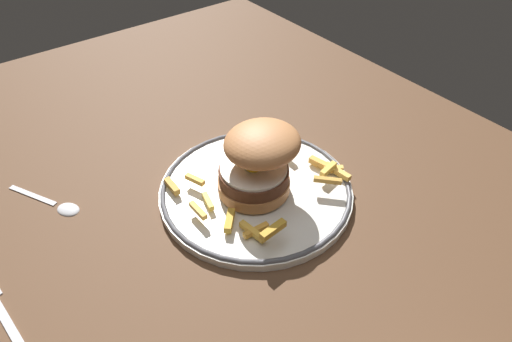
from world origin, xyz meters
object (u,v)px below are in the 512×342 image
(burger, at_px, (258,160))
(fork, at_px, (0,310))
(spoon, at_px, (60,205))
(dinner_plate, at_px, (256,190))

(burger, bearing_deg, fork, -94.42)
(burger, distance_m, spoon, 0.30)
(dinner_plate, distance_m, fork, 0.37)
(dinner_plate, height_order, burger, burger)
(dinner_plate, distance_m, burger, 0.06)
(dinner_plate, relative_size, burger, 1.86)
(fork, distance_m, spoon, 0.17)
(spoon, bearing_deg, dinner_plate, 58.11)
(fork, bearing_deg, burger, 85.58)
(dinner_plate, xyz_separation_m, spoon, (-0.15, -0.25, -0.00))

